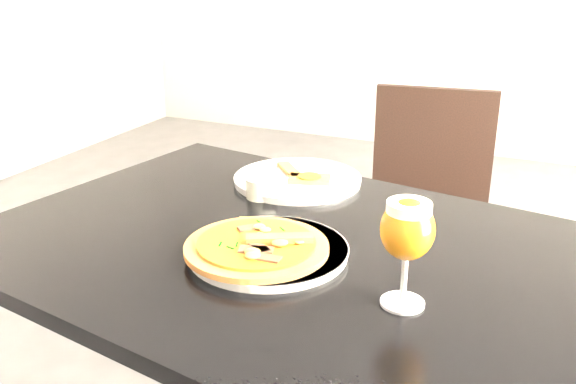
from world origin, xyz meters
The scene contains 9 objects.
dining_table centered at (0.07, -0.21, 0.66)m, with size 1.31×0.98×0.75m.
chair_far centered at (0.10, 0.69, 0.47)m, with size 0.44×0.44×0.85m.
plate_main centered at (0.02, -0.27, 0.76)m, with size 0.28×0.28×0.01m, color silver.
pizza centered at (0.01, -0.29, 0.77)m, with size 0.25×0.25×0.03m.
plate_second centered at (-0.08, 0.09, 0.76)m, with size 0.29×0.29×0.02m, color silver.
crust_scraps centered at (-0.06, 0.09, 0.77)m, with size 0.16×0.13×0.01m.
loose_crust centered at (-0.03, -0.15, 0.75)m, with size 0.12×0.03×0.01m, color #9E6526.
sauce_cup centered at (-0.11, -0.02, 0.77)m, with size 0.07×0.07×0.04m.
beer_glass centered at (0.28, -0.34, 0.87)m, with size 0.08×0.08×0.17m.
Camera 1 is at (0.48, -1.18, 1.25)m, focal length 40.00 mm.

